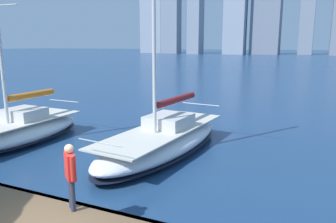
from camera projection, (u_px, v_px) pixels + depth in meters
The scene contains 4 objects.
city_skyline at pixel (332, 11), 143.48m from camera, with size 168.56×22.45×53.11m.
sailboat_maroon at pixel (163, 139), 14.95m from camera, with size 3.88×9.47×10.95m.
sailboat_orange at pixel (19, 130), 16.47m from camera, with size 3.19×7.51×10.22m.
person_red_shirt at pixel (70, 171), 8.43m from camera, with size 0.54×0.45×1.79m.
Camera 1 is at (-5.52, 5.24, 4.88)m, focal length 35.00 mm.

